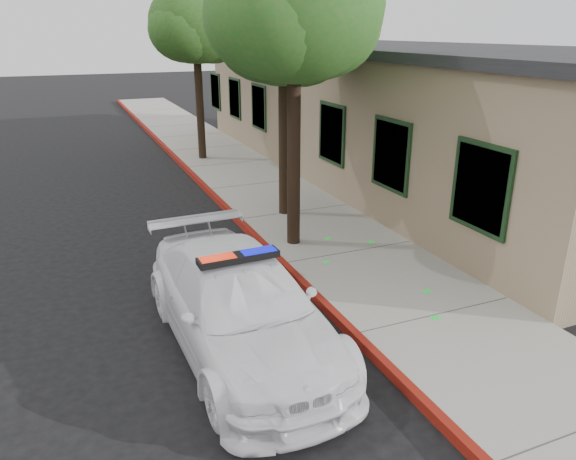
% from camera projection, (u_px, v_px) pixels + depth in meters
% --- Properties ---
extents(ground, '(120.00, 120.00, 0.00)m').
position_uv_depth(ground, '(353.00, 342.00, 8.61)').
color(ground, black).
rests_on(ground, ground).
extents(sidewalk, '(3.20, 60.00, 0.15)m').
position_uv_depth(sidewalk, '(349.00, 255.00, 11.76)').
color(sidewalk, gray).
rests_on(sidewalk, ground).
extents(red_curb, '(0.14, 60.00, 0.16)m').
position_uv_depth(red_curb, '(284.00, 266.00, 11.19)').
color(red_curb, maroon).
rests_on(red_curb, ground).
extents(clapboard_building, '(7.30, 20.89, 4.24)m').
position_uv_depth(clapboard_building, '(398.00, 111.00, 18.08)').
color(clapboard_building, '#967F62').
rests_on(clapboard_building, ground).
extents(police_car, '(2.22, 5.15, 1.60)m').
position_uv_depth(police_car, '(240.00, 305.00, 8.23)').
color(police_car, white).
rests_on(police_car, ground).
extents(street_tree_near, '(3.83, 3.55, 6.51)m').
position_uv_depth(street_tree_near, '(295.00, 13.00, 10.57)').
color(street_tree_near, black).
rests_on(street_tree_near, sidewalk).
extents(street_tree_mid, '(3.34, 3.06, 5.85)m').
position_uv_depth(street_tree_mid, '(284.00, 36.00, 12.73)').
color(street_tree_mid, black).
rests_on(street_tree_mid, sidewalk).
extents(street_tree_far, '(3.51, 3.25, 6.14)m').
position_uv_depth(street_tree_far, '(197.00, 27.00, 18.69)').
color(street_tree_far, black).
rests_on(street_tree_far, sidewalk).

